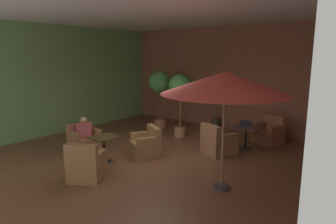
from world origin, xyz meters
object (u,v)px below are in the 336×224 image
potted_tree_mid_right (160,86)px  open_laptop (246,125)px  patron_blue_shirt (84,129)px  cafe_table_front_right (104,143)px  potted_tree_mid_left (216,97)px  armchair_front_right_east (86,166)px  armchair_front_left_north (269,133)px  armchair_front_right_north (84,141)px  armchair_front_right_south (146,145)px  iced_drink_cup (247,125)px  potted_tree_left_corner (180,90)px  patio_umbrella_tall_red (225,83)px  armchair_front_left_east (218,143)px  cafe_table_front_left (246,131)px

potted_tree_mid_right → open_laptop: bearing=-7.7°
potted_tree_mid_right → patron_blue_shirt: potted_tree_mid_right is taller
open_laptop → cafe_table_front_right: bearing=-126.1°
potted_tree_mid_left → open_laptop: 2.42m
armchair_front_right_east → potted_tree_mid_left: 5.87m
armchair_front_left_north → armchair_front_right_north: armchair_front_left_north is taller
armchair_front_right_south → iced_drink_cup: bearing=51.2°
potted_tree_left_corner → iced_drink_cup: potted_tree_left_corner is taller
armchair_front_left_north → patron_blue_shirt: patron_blue_shirt is taller
cafe_table_front_right → iced_drink_cup: bearing=53.8°
cafe_table_front_right → patio_umbrella_tall_red: (3.16, 0.50, 1.69)m
armchair_front_right_north → patio_umbrella_tall_red: (4.29, 0.30, 1.90)m
armchair_front_right_east → armchair_front_right_south: size_ratio=0.97×
armchair_front_left_north → potted_tree_left_corner: bearing=-157.8°
cafe_table_front_right → potted_tree_mid_right: 4.16m
armchair_front_left_east → potted_tree_mid_left: potted_tree_mid_left is taller
patio_umbrella_tall_red → cafe_table_front_left: bearing=104.5°
potted_tree_left_corner → armchair_front_right_north: bearing=-112.0°
armchair_front_right_south → potted_tree_left_corner: potted_tree_left_corner is taller
armchair_front_left_north → armchair_front_left_east: (-0.74, -1.91, 0.00)m
open_laptop → armchair_front_right_south: bearing=-128.8°
armchair_front_left_north → potted_tree_mid_right: (-4.05, -0.50, 1.26)m
armchair_front_right_north → potted_tree_mid_left: potted_tree_mid_left is taller
armchair_front_right_north → potted_tree_left_corner: bearing=68.0°
patio_umbrella_tall_red → cafe_table_front_right: bearing=-171.1°
armchair_front_right_east → armchair_front_right_south: armchair_front_right_east is taller
potted_tree_mid_left → iced_drink_cup: size_ratio=16.14×
armchair_front_left_north → armchair_front_right_east: (-2.17, -5.30, 0.01)m
armchair_front_right_north → armchair_front_right_south: 1.87m
cafe_table_front_left → patron_blue_shirt: patron_blue_shirt is taller
armchair_front_left_north → potted_tree_left_corner: potted_tree_left_corner is taller
potted_tree_mid_right → potted_tree_left_corner: bearing=-23.0°
cafe_table_front_left → potted_tree_left_corner: size_ratio=0.38×
potted_tree_mid_left → iced_drink_cup: potted_tree_mid_left is taller
armchair_front_right_north → cafe_table_front_right: bearing=-9.9°
iced_drink_cup → open_laptop: size_ratio=0.30×
potted_tree_mid_left → armchair_front_right_south: bearing=-90.4°
armchair_front_left_north → armchair_front_right_north: size_ratio=1.10×
armchair_front_left_east → iced_drink_cup: (0.43, 0.94, 0.41)m
cafe_table_front_right → armchair_front_right_south: bearing=60.9°
iced_drink_cup → armchair_front_right_north: bearing=-138.6°
cafe_table_front_left → armchair_front_right_east: 4.71m
patio_umbrella_tall_red → open_laptop: patio_umbrella_tall_red is taller
armchair_front_right_south → potted_tree_left_corner: bearing=101.7°
armchair_front_right_east → patio_umbrella_tall_red: bearing=30.0°
armchair_front_right_east → patron_blue_shirt: 2.08m
potted_tree_left_corner → iced_drink_cup: bearing=3.0°
patron_blue_shirt → armchair_front_left_north: bearing=46.9°
armchair_front_left_north → patron_blue_shirt: size_ratio=1.59×
armchair_front_right_north → patio_umbrella_tall_red: 4.70m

